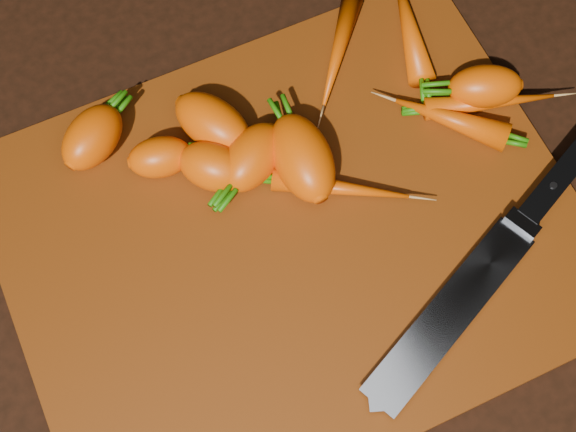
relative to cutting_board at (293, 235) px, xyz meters
name	(u,v)px	position (x,y,z in m)	size (l,w,h in m)	color
ground	(293,240)	(0.00, 0.00, -0.01)	(2.00, 2.00, 0.01)	black
cutting_board	(293,235)	(0.00, 0.00, 0.00)	(0.50, 0.40, 0.01)	#6C2E09
carrot_0	(92,137)	(-0.13, 0.15, 0.03)	(0.07, 0.04, 0.04)	#E84D00
carrot_1	(213,167)	(-0.04, 0.08, 0.03)	(0.06, 0.04, 0.04)	#E84D00
carrot_2	(213,123)	(-0.03, 0.12, 0.03)	(0.08, 0.05, 0.05)	#E84D00
carrot_3	(302,158)	(0.03, 0.05, 0.03)	(0.09, 0.05, 0.05)	#E84D00
carrot_4	(252,157)	(-0.01, 0.07, 0.03)	(0.07, 0.05, 0.05)	#E84D00
carrot_5	(160,157)	(-0.08, 0.11, 0.02)	(0.06, 0.04, 0.04)	#E84D00
carrot_6	(485,86)	(0.22, 0.05, 0.03)	(0.07, 0.04, 0.04)	#E84D00
carrot_7	(409,25)	(0.19, 0.14, 0.02)	(0.13, 0.03, 0.03)	#E84D00
carrot_8	(489,102)	(0.22, 0.04, 0.02)	(0.12, 0.02, 0.02)	#E84D00
carrot_9	(451,119)	(0.18, 0.04, 0.02)	(0.11, 0.03, 0.03)	#E84D00
carrot_10	(338,51)	(0.12, 0.15, 0.02)	(0.12, 0.02, 0.02)	#E84D00
carrot_11	(340,188)	(0.06, 0.02, 0.02)	(0.12, 0.02, 0.02)	#E84D00
knife	(464,296)	(0.11, -0.12, 0.01)	(0.31, 0.16, 0.02)	gray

